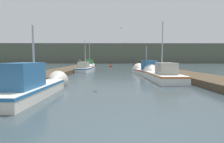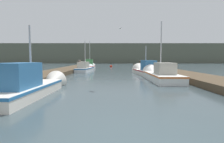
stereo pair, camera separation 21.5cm
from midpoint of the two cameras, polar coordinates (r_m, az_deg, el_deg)
name	(u,v)px [view 1 (the left image)]	position (r m, az deg, el deg)	size (l,w,h in m)	color
dock_left	(61,71)	(19.90, -16.64, 0.02)	(2.75, 40.00, 0.39)	#4C3D2B
dock_right	(168,71)	(20.12, 17.67, 0.04)	(2.75, 40.00, 0.39)	#4C3D2B
distant_shore_ridge	(112,54)	(66.92, -0.20, 5.76)	(120.00, 16.00, 6.77)	#565B4C
fishing_boat_0	(37,85)	(8.43, -24.05, -4.02)	(1.55, 5.61, 3.39)	silver
fishing_boat_1	(160,74)	(13.70, 14.99, -0.95)	(1.73, 6.06, 4.79)	silver
fishing_boat_2	(145,70)	(18.49, 10.43, 0.46)	(2.20, 5.72, 3.45)	silver
fishing_boat_3	(86,68)	(21.95, -8.91, 1.06)	(1.77, 5.36, 4.18)	silver
fishing_boat_4	(90,66)	(26.79, -7.48, 1.76)	(1.51, 6.36, 4.59)	silver
mooring_piling_0	(140,64)	(30.82, 8.84, 2.47)	(0.30, 0.30, 1.35)	#473523
mooring_piling_1	(80,65)	(23.46, -10.77, 1.99)	(0.35, 0.35, 1.41)	#473523
channel_buoy	(111,66)	(33.20, -0.65, 1.72)	(0.50, 0.50, 1.00)	red
seagull_1	(120,28)	(21.91, 2.50, 13.89)	(0.31, 0.55, 0.12)	white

